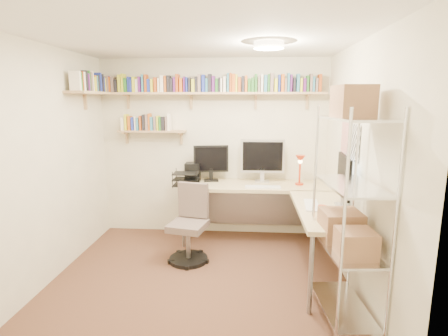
{
  "coord_description": "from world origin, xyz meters",
  "views": [
    {
      "loc": [
        0.52,
        -3.44,
        1.92
      ],
      "look_at": [
        0.23,
        0.55,
        1.15
      ],
      "focal_mm": 28.0,
      "sensor_mm": 36.0,
      "label": 1
    }
  ],
  "objects": [
    {
      "name": "ground",
      "position": [
        0.0,
        0.0,
        0.0
      ],
      "size": [
        3.2,
        3.2,
        0.0
      ],
      "primitive_type": "plane",
      "color": "#4E3421",
      "rests_on": "ground"
    },
    {
      "name": "room_shell",
      "position": [
        0.0,
        0.0,
        1.55
      ],
      "size": [
        3.24,
        3.04,
        2.52
      ],
      "color": "beige",
      "rests_on": "ground"
    },
    {
      "name": "wall_shelves",
      "position": [
        -0.42,
        1.3,
        2.03
      ],
      "size": [
        3.12,
        1.09,
        0.8
      ],
      "color": "tan",
      "rests_on": "ground"
    },
    {
      "name": "corner_desk",
      "position": [
        0.7,
        0.92,
        0.8
      ],
      "size": [
        2.16,
        2.06,
        1.4
      ],
      "color": "#C9B783",
      "rests_on": "ground"
    },
    {
      "name": "office_chair",
      "position": [
        -0.19,
        0.53,
        0.39
      ],
      "size": [
        0.5,
        0.51,
        0.94
      ],
      "rotation": [
        0.0,
        0.0,
        -0.22
      ],
      "color": "black",
      "rests_on": "ground"
    },
    {
      "name": "wire_rack",
      "position": [
        1.36,
        -0.55,
        1.13
      ],
      "size": [
        0.47,
        0.85,
        2.05
      ],
      "rotation": [
        0.0,
        0.0,
        0.09
      ],
      "color": "silver",
      "rests_on": "ground"
    }
  ]
}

